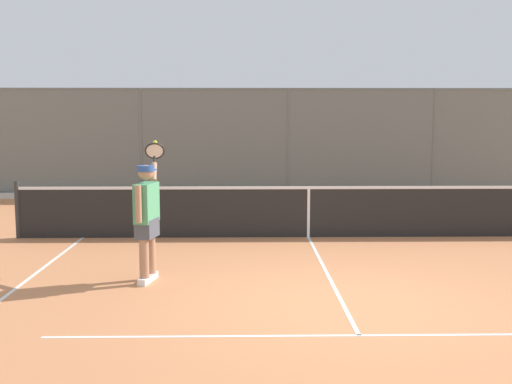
% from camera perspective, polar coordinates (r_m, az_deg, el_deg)
% --- Properties ---
extents(ground_plane, '(60.00, 60.00, 0.00)m').
position_cam_1_polar(ground_plane, '(7.65, 8.06, -10.30)').
color(ground_plane, '#C67A4C').
extents(court_line_markings, '(8.50, 9.53, 0.01)m').
position_cam_1_polar(court_line_markings, '(6.38, 10.05, -13.94)').
color(court_line_markings, white).
rests_on(court_line_markings, ground).
extents(fence_backdrop, '(19.22, 1.37, 3.02)m').
position_cam_1_polar(fence_backdrop, '(17.82, 2.82, 4.26)').
color(fence_backdrop, slate).
rests_on(fence_backdrop, ground).
extents(tennis_net, '(10.92, 0.09, 1.07)m').
position_cam_1_polar(tennis_net, '(11.61, 4.86, -1.77)').
color(tennis_net, '#2D2D2D').
rests_on(tennis_net, ground).
extents(tennis_player, '(0.31, 1.38, 1.90)m').
position_cam_1_polar(tennis_player, '(8.55, -10.03, -2.03)').
color(tennis_player, silver).
rests_on(tennis_player, ground).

